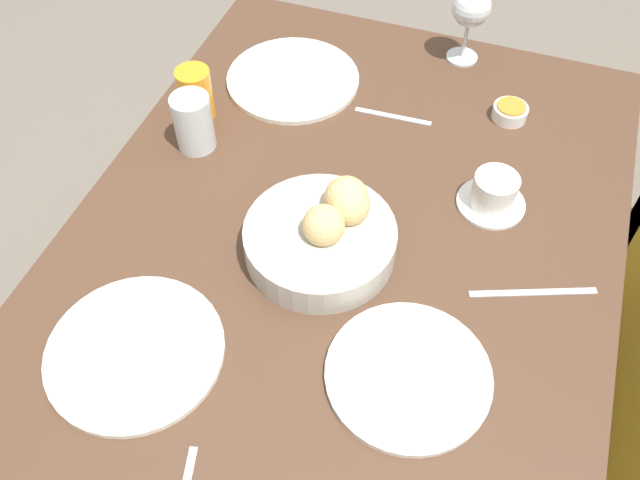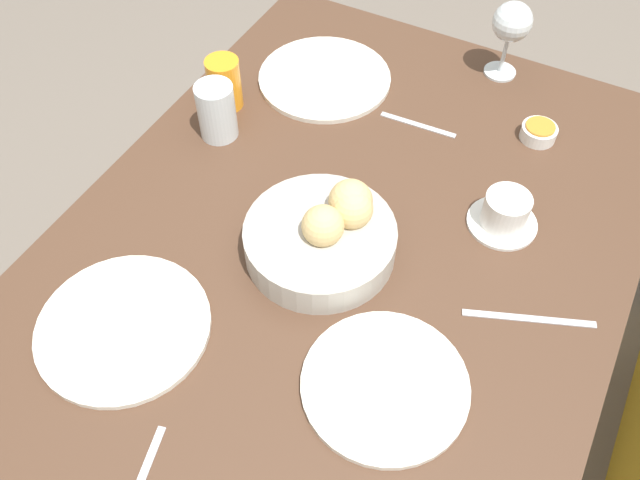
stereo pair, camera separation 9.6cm
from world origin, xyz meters
name	(u,v)px [view 1 (the left image)]	position (x,y,z in m)	size (l,w,h in m)	color
ground_plane	(333,424)	(0.00, 0.00, 0.00)	(10.00, 10.00, 0.00)	#6B6056
dining_table	(339,277)	(0.00, 0.00, 0.63)	(1.21, 0.88, 0.74)	#4C3323
bread_basket	(324,234)	(0.03, -0.02, 0.77)	(0.24, 0.24, 0.11)	#B2ADA3
plate_near_left	(293,79)	(-0.35, -0.22, 0.74)	(0.26, 0.26, 0.01)	silver
plate_near_right	(135,351)	(0.29, -0.21, 0.74)	(0.26, 0.26, 0.01)	silver
plate_far_center	(408,375)	(0.20, 0.17, 0.74)	(0.23, 0.23, 0.01)	silver
juice_glass	(196,94)	(-0.20, -0.35, 0.79)	(0.06, 0.06, 0.10)	orange
water_tumbler	(193,122)	(-0.12, -0.32, 0.79)	(0.07, 0.07, 0.11)	silver
wine_glass	(471,10)	(-0.54, 0.08, 0.85)	(0.08, 0.08, 0.16)	silver
coffee_cup	(494,193)	(-0.16, 0.22, 0.76)	(0.12, 0.12, 0.06)	white
jam_bowl_honey	(510,112)	(-0.39, 0.21, 0.75)	(0.07, 0.07, 0.03)	white
fork_silver	(533,291)	(0.00, 0.31, 0.74)	(0.08, 0.19, 0.00)	#B7B7BC
spoon_coffee	(395,117)	(-0.32, 0.00, 0.74)	(0.02, 0.15, 0.00)	#B7B7BC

